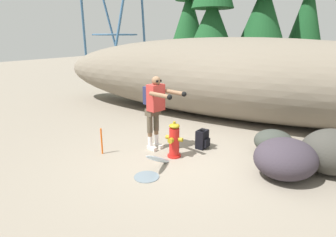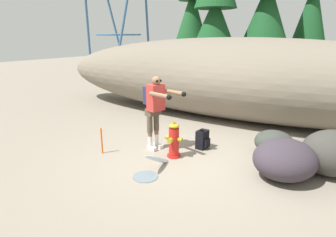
{
  "view_description": "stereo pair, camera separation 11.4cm",
  "coord_description": "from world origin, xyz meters",
  "views": [
    {
      "loc": [
        2.59,
        -5.0,
        2.52
      ],
      "look_at": [
        -0.41,
        0.26,
        0.75
      ],
      "focal_mm": 29.61,
      "sensor_mm": 36.0,
      "label": 1
    },
    {
      "loc": [
        2.69,
        -4.95,
        2.52
      ],
      "look_at": [
        -0.41,
        0.26,
        0.75
      ],
      "focal_mm": 29.61,
      "sensor_mm": 36.0,
      "label": 2
    }
  ],
  "objects": [
    {
      "name": "ground_plane",
      "position": [
        0.0,
        0.0,
        -0.02
      ],
      "size": [
        56.0,
        56.0,
        0.04
      ],
      "primitive_type": "cube",
      "color": "gray"
    },
    {
      "name": "dirt_embankment",
      "position": [
        0.0,
        3.7,
        1.27
      ],
      "size": [
        13.93,
        3.2,
        2.54
      ],
      "primitive_type": "ellipsoid",
      "color": "#756B5B",
      "rests_on": "ground_plane"
    },
    {
      "name": "fire_hydrant",
      "position": [
        -0.08,
        -0.05,
        0.37
      ],
      "size": [
        0.4,
        0.35,
        0.81
      ],
      "color": "red",
      "rests_on": "ground_plane"
    },
    {
      "name": "hydrant_water_jet",
      "position": [
        -0.08,
        -0.76,
        0.14
      ],
      "size": [
        0.47,
        1.19,
        0.59
      ],
      "color": "silver",
      "rests_on": "ground_plane"
    },
    {
      "name": "utility_worker",
      "position": [
        -0.65,
        0.11,
        1.09
      ],
      "size": [
        1.04,
        0.67,
        1.72
      ],
      "rotation": [
        0.0,
        0.0,
        -0.26
      ],
      "color": "beige",
      "rests_on": "ground_plane"
    },
    {
      "name": "spare_backpack",
      "position": [
        0.26,
        0.72,
        0.22
      ],
      "size": [
        0.31,
        0.32,
        0.47
      ],
      "rotation": [
        0.0,
        0.0,
        6.17
      ],
      "color": "black",
      "rests_on": "ground_plane"
    },
    {
      "name": "boulder_large",
      "position": [
        2.89,
        0.77,
        0.44
      ],
      "size": [
        1.52,
        1.48,
        0.88
      ],
      "primitive_type": "ellipsoid",
      "rotation": [
        0.0,
        0.0,
        3.76
      ],
      "color": "#3A3933",
      "rests_on": "ground_plane"
    },
    {
      "name": "boulder_mid",
      "position": [
        2.15,
        0.17,
        0.37
      ],
      "size": [
        1.53,
        1.58,
        0.74
      ],
      "primitive_type": "ellipsoid",
      "rotation": [
        0.0,
        0.0,
        5.79
      ],
      "color": "#373039",
      "rests_on": "ground_plane"
    },
    {
      "name": "boulder_small",
      "position": [
        1.77,
        1.23,
        0.27
      ],
      "size": [
        1.03,
        0.97,
        0.55
      ],
      "primitive_type": "ellipsoid",
      "rotation": [
        0.0,
        0.0,
        6.05
      ],
      "color": "#353A33",
      "rests_on": "ground_plane"
    },
    {
      "name": "pine_tree_far_left",
      "position": [
        -3.28,
        7.21,
        3.71
      ],
      "size": [
        1.9,
        1.9,
        6.58
      ],
      "color": "#47331E",
      "rests_on": "ground_plane"
    },
    {
      "name": "pine_tree_left",
      "position": [
        -1.8,
        6.33,
        3.23
      ],
      "size": [
        2.66,
        2.66,
        6.21
      ],
      "color": "#47331E",
      "rests_on": "ground_plane"
    },
    {
      "name": "pine_tree_center",
      "position": [
        0.01,
        7.39,
        3.66
      ],
      "size": [
        2.69,
        2.69,
        7.11
      ],
      "color": "#47331E",
      "rests_on": "ground_plane"
    },
    {
      "name": "pine_tree_right",
      "position": [
        1.54,
        8.76,
        3.85
      ],
      "size": [
        1.81,
        1.81,
        7.22
      ],
      "color": "#47331E",
      "rests_on": "ground_plane"
    },
    {
      "name": "survey_stake",
      "position": [
        -1.57,
        -0.71,
        0.3
      ],
      "size": [
        0.04,
        0.04,
        0.6
      ],
      "primitive_type": "cylinder",
      "color": "#E55914",
      "rests_on": "ground_plane"
    }
  ]
}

